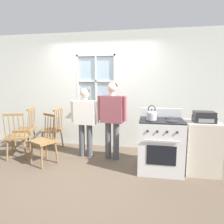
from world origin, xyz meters
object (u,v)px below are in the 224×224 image
at_px(chair_by_window, 44,141).
at_px(kettle, 152,115).
at_px(person_elderly_left, 85,116).
at_px(chair_near_wall, 53,130).
at_px(side_counter, 201,147).
at_px(potted_plant, 89,104).
at_px(chair_near_stove, 26,129).
at_px(stereo, 204,117).
at_px(stove, 160,145).
at_px(chair_center_cluster, 18,137).
at_px(person_teen_center, 112,113).

height_order(chair_by_window, kettle, kettle).
distance_m(person_elderly_left, kettle, 1.45).
relative_size(chair_near_wall, side_counter, 1.06).
bearing_deg(side_counter, person_elderly_left, 170.50).
bearing_deg(chair_near_wall, chair_by_window, 18.13).
relative_size(person_elderly_left, potted_plant, 5.33).
height_order(chair_near_stove, stereo, stereo).
distance_m(chair_near_wall, stove, 2.52).
bearing_deg(chair_center_cluster, chair_by_window, 147.89).
height_order(chair_near_wall, kettle, kettle).
bearing_deg(chair_near_wall, side_counter, 79.36).
xyz_separation_m(chair_by_window, side_counter, (2.87, 0.12, 0.01)).
bearing_deg(chair_by_window, kettle, 26.67).
xyz_separation_m(stove, potted_plant, (-1.62, 1.08, 0.56)).
xyz_separation_m(person_elderly_left, person_teen_center, (0.57, -0.05, 0.08)).
xyz_separation_m(chair_center_cluster, person_elderly_left, (1.36, 0.33, 0.42)).
distance_m(chair_by_window, chair_center_cluster, 0.71).
relative_size(chair_near_wall, chair_center_cluster, 1.00).
xyz_separation_m(chair_center_cluster, person_teen_center, (1.93, 0.28, 0.50)).
height_order(chair_near_wall, stereo, stereo).
height_order(chair_by_window, chair_near_stove, same).
distance_m(chair_by_window, side_counter, 2.87).
relative_size(chair_near_stove, person_teen_center, 0.61).
bearing_deg(side_counter, stereo, -90.00).
distance_m(chair_by_window, chair_near_stove, 1.18).
bearing_deg(chair_near_wall, stereo, 78.99).
xyz_separation_m(chair_center_cluster, potted_plant, (1.24, 1.00, 0.59)).
bearing_deg(kettle, person_elderly_left, 157.85).
bearing_deg(stereo, chair_center_cluster, 179.06).
relative_size(chair_center_cluster, chair_near_stove, 1.00).
xyz_separation_m(person_elderly_left, stereo, (2.20, -0.39, 0.12)).
relative_size(kettle, stereo, 0.73).
distance_m(chair_near_stove, kettle, 3.07).
distance_m(chair_near_wall, side_counter, 3.18).
distance_m(person_elderly_left, stereo, 2.24).
height_order(person_elderly_left, stereo, person_elderly_left).
relative_size(stove, side_counter, 1.20).
distance_m(stove, side_counter, 0.70).
height_order(chair_center_cluster, potted_plant, potted_plant).
relative_size(chair_center_cluster, side_counter, 1.06).
bearing_deg(potted_plant, stove, -33.71).
bearing_deg(chair_by_window, chair_near_stove, 167.79).
distance_m(chair_near_wall, potted_plant, 1.04).
relative_size(chair_by_window, stove, 0.88).
relative_size(chair_center_cluster, kettle, 3.87).
height_order(chair_near_wall, side_counter, chair_near_wall).
bearing_deg(person_teen_center, chair_near_stove, 177.90).
bearing_deg(person_elderly_left, stereo, -7.75).
relative_size(chair_by_window, chair_near_wall, 1.00).
relative_size(kettle, potted_plant, 0.92).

